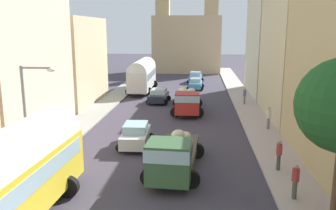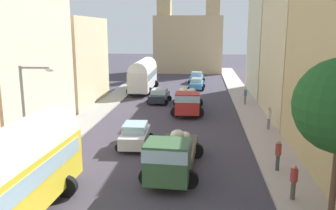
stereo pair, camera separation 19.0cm
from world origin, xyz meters
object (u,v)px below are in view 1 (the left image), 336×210
at_px(car_0, 196,84).
at_px(pedestrian_1, 279,153).
at_px(car_1, 196,77).
at_px(parked_bus_1, 142,74).
at_px(pedestrian_0, 245,95).
at_px(streetlamp_near, 30,111).
at_px(car_2, 136,135).
at_px(car_3, 159,96).
at_px(cargo_truck_1, 187,101).
at_px(parked_bus_0, 3,179).
at_px(pedestrian_3, 269,117).
at_px(cargo_truck_0, 173,155).
at_px(pedestrian_2, 295,180).

height_order(car_0, pedestrian_1, pedestrian_1).
xyz_separation_m(car_0, car_1, (-0.10, 6.06, 0.06)).
xyz_separation_m(parked_bus_1, pedestrian_0, (11.84, -7.44, -1.15)).
bearing_deg(streetlamp_near, car_2, 49.66).
height_order(car_3, pedestrian_0, pedestrian_0).
xyz_separation_m(cargo_truck_1, pedestrian_1, (5.50, -13.40, -0.11)).
height_order(parked_bus_1, car_0, parked_bus_1).
bearing_deg(parked_bus_0, pedestrian_0, 64.01).
bearing_deg(car_3, pedestrian_3, -45.52).
bearing_deg(parked_bus_0, car_2, 73.52).
bearing_deg(pedestrian_0, car_3, 176.49).
height_order(cargo_truck_1, pedestrian_1, cargo_truck_1).
bearing_deg(parked_bus_0, pedestrian_3, 50.19).
xyz_separation_m(cargo_truck_0, car_1, (0.70, 34.30, -0.43)).
relative_size(pedestrian_0, pedestrian_2, 1.03).
bearing_deg(car_0, pedestrian_0, -61.58).
height_order(parked_bus_1, streetlamp_near, streetlamp_near).
bearing_deg(pedestrian_0, cargo_truck_0, -107.65).
bearing_deg(pedestrian_3, cargo_truck_1, 141.58).
relative_size(cargo_truck_1, pedestrian_3, 3.85).
xyz_separation_m(parked_bus_0, parked_bus_1, (0.10, 31.94, 0.05)).
relative_size(parked_bus_0, car_0, 2.64).
bearing_deg(car_3, parked_bus_1, 112.59).
bearing_deg(cargo_truck_0, pedestrian_0, 72.35).
relative_size(parked_bus_1, streetlamp_near, 1.61).
distance_m(parked_bus_0, cargo_truck_0, 8.38).
bearing_deg(car_1, pedestrian_1, -81.43).
bearing_deg(parked_bus_1, parked_bus_0, -90.19).
relative_size(pedestrian_1, pedestrian_2, 1.04).
distance_m(parked_bus_1, pedestrian_3, 20.97).
distance_m(car_1, pedestrian_0, 16.45).
bearing_deg(car_3, streetlamp_near, -102.42).
distance_m(car_2, pedestrian_3, 10.61).
xyz_separation_m(car_0, streetlamp_near, (-8.18, -28.80, 2.84)).
bearing_deg(car_3, pedestrian_2, -67.94).
bearing_deg(car_0, car_2, -98.88).
distance_m(car_2, streetlamp_near, 7.51).
xyz_separation_m(car_3, pedestrian_2, (8.72, -21.52, 0.27)).
height_order(car_2, streetlamp_near, streetlamp_near).
relative_size(parked_bus_1, cargo_truck_1, 1.32).
relative_size(cargo_truck_1, streetlamp_near, 1.22).
relative_size(car_1, pedestrian_1, 2.11).
bearing_deg(pedestrian_0, pedestrian_2, -90.68).
distance_m(pedestrian_0, pedestrian_3, 9.34).
bearing_deg(car_0, pedestrian_2, -80.86).
relative_size(car_2, streetlamp_near, 0.64).
xyz_separation_m(cargo_truck_1, car_1, (0.49, 19.77, -0.39)).
bearing_deg(pedestrian_2, parked_bus_0, -163.21).
bearing_deg(pedestrian_0, pedestrian_1, -90.83).
relative_size(parked_bus_0, streetlamp_near, 1.71).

